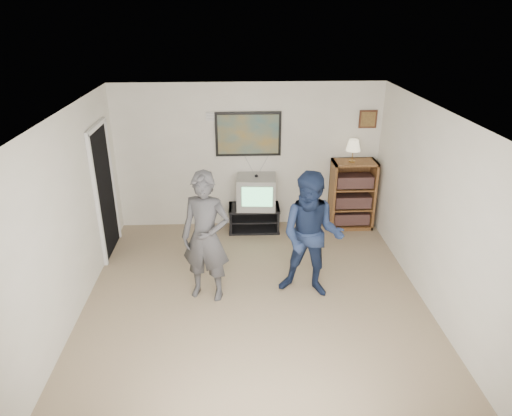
{
  "coord_description": "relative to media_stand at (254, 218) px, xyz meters",
  "views": [
    {
      "loc": [
        -0.23,
        -4.96,
        3.61
      ],
      "look_at": [
        0.04,
        0.57,
        1.15
      ],
      "focal_mm": 32.0,
      "sensor_mm": 36.0,
      "label": 1
    }
  ],
  "objects": [
    {
      "name": "room_shell",
      "position": [
        -0.08,
        -1.88,
        1.03
      ],
      "size": [
        4.51,
        5.0,
        2.51
      ],
      "color": "#846954",
      "rests_on": "ground"
    },
    {
      "name": "media_stand",
      "position": [
        0.0,
        0.0,
        0.0
      ],
      "size": [
        0.88,
        0.5,
        0.44
      ],
      "rotation": [
        0.0,
        0.0,
        -0.01
      ],
      "color": "black",
      "rests_on": "room_shell"
    },
    {
      "name": "crt_television",
      "position": [
        0.04,
        0.0,
        0.49
      ],
      "size": [
        0.68,
        0.59,
        0.55
      ],
      "primitive_type": null,
      "rotation": [
        0.0,
        0.0,
        -0.07
      ],
      "color": "gray",
      "rests_on": "media_stand"
    },
    {
      "name": "bookshelf",
      "position": [
        1.71,
        0.05,
        0.39
      ],
      "size": [
        0.74,
        0.42,
        1.22
      ],
      "primitive_type": null,
      "color": "brown",
      "rests_on": "room_shell"
    },
    {
      "name": "table_lamp",
      "position": [
        1.65,
        0.02,
        1.19
      ],
      "size": [
        0.24,
        0.24,
        0.38
      ],
      "primitive_type": null,
      "color": "beige",
      "rests_on": "bookshelf"
    },
    {
      "name": "person_tall",
      "position": [
        -0.71,
        -1.96,
        0.67
      ],
      "size": [
        0.74,
        0.58,
        1.77
      ],
      "primitive_type": "imported",
      "rotation": [
        0.0,
        0.0,
        -0.27
      ],
      "color": "#3B3A3E",
      "rests_on": "room_shell"
    },
    {
      "name": "person_short",
      "position": [
        0.66,
        -1.96,
        0.65
      ],
      "size": [
        1.0,
        0.88,
        1.74
      ],
      "primitive_type": "imported",
      "rotation": [
        0.0,
        0.0,
        -0.3
      ],
      "color": "#182443",
      "rests_on": "room_shell"
    },
    {
      "name": "controller_left",
      "position": [
        -0.72,
        -1.73,
        1.03
      ],
      "size": [
        0.07,
        0.11,
        0.03
      ],
      "primitive_type": "cube",
      "rotation": [
        0.0,
        0.0,
        -0.43
      ],
      "color": "white",
      "rests_on": "person_tall"
    },
    {
      "name": "controller_right",
      "position": [
        0.61,
        -1.74,
        0.92
      ],
      "size": [
        0.04,
        0.13,
        0.04
      ],
      "primitive_type": "cube",
      "rotation": [
        0.0,
        0.0,
        -0.0
      ],
      "color": "white",
      "rests_on": "person_short"
    },
    {
      "name": "poster",
      "position": [
        -0.08,
        0.25,
        1.43
      ],
      "size": [
        1.1,
        0.03,
        0.75
      ],
      "primitive_type": "cube",
      "color": "black",
      "rests_on": "room_shell"
    },
    {
      "name": "air_vent",
      "position": [
        -0.63,
        0.25,
        1.73
      ],
      "size": [
        0.28,
        0.02,
        0.14
      ],
      "primitive_type": "cube",
      "color": "white",
      "rests_on": "room_shell"
    },
    {
      "name": "small_picture",
      "position": [
        1.92,
        0.25,
        1.66
      ],
      "size": [
        0.3,
        0.03,
        0.3
      ],
      "primitive_type": "cube",
      "color": "#3C2013",
      "rests_on": "room_shell"
    },
    {
      "name": "doorway",
      "position": [
        -2.32,
        -0.63,
        0.78
      ],
      "size": [
        0.03,
        0.85,
        2.0
      ],
      "primitive_type": "cube",
      "color": "black",
      "rests_on": "room_shell"
    }
  ]
}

